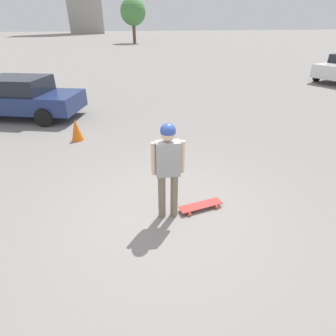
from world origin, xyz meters
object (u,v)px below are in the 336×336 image
(person, at_px, (168,163))
(car_parked_near, at_px, (18,97))
(traffic_cone, at_px, (76,130))
(skateboard, at_px, (201,206))

(person, distance_m, car_parked_near, 7.83)
(person, relative_size, traffic_cone, 2.76)
(person, bearing_deg, traffic_cone, 119.20)
(car_parked_near, bearing_deg, traffic_cone, 147.33)
(traffic_cone, bearing_deg, car_parked_near, 127.14)
(skateboard, height_order, car_parked_near, car_parked_near)
(person, height_order, skateboard, person)
(person, height_order, car_parked_near, person)
(traffic_cone, bearing_deg, person, -66.10)
(person, distance_m, traffic_cone, 4.48)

